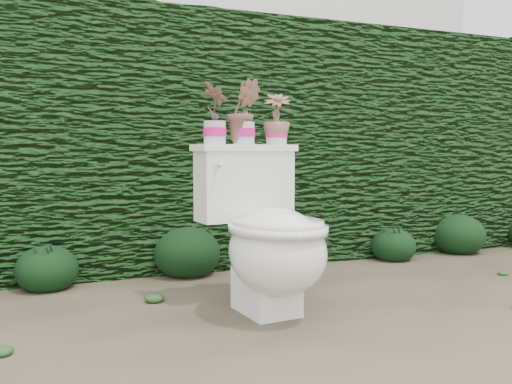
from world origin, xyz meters
name	(u,v)px	position (x,y,z in m)	size (l,w,h in m)	color
ground	(324,321)	(0.00, 0.00, 0.00)	(60.00, 60.00, 0.00)	#6E614B
hedge	(214,143)	(0.00, 1.60, 0.80)	(8.00, 1.00, 1.60)	#1D4818
house_wall	(164,67)	(0.60, 6.00, 2.00)	(8.00, 3.50, 4.00)	silver
toilet	(268,237)	(-0.19, 0.19, 0.36)	(0.52, 0.72, 0.78)	white
potted_plant_left	(215,115)	(-0.37, 0.41, 0.91)	(0.15, 0.10, 0.28)	#1E6124
potted_plant_center	(244,114)	(-0.21, 0.43, 0.92)	(0.16, 0.13, 0.30)	#1E6124
potted_plant_right	(276,120)	(-0.03, 0.45, 0.90)	(0.14, 0.14, 0.24)	#1E6124
liriope_clump_2	(47,264)	(-1.12, 1.05, 0.13)	(0.33, 0.33, 0.27)	black
liriope_clump_3	(187,248)	(-0.33, 1.10, 0.16)	(0.40, 0.40, 0.32)	black
liriope_clump_4	(275,243)	(0.26, 1.12, 0.15)	(0.37, 0.37, 0.30)	black
liriope_clump_5	(393,242)	(1.11, 1.02, 0.12)	(0.31, 0.31, 0.25)	black
liriope_clump_6	(458,231)	(1.71, 1.07, 0.16)	(0.39, 0.39, 0.31)	black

